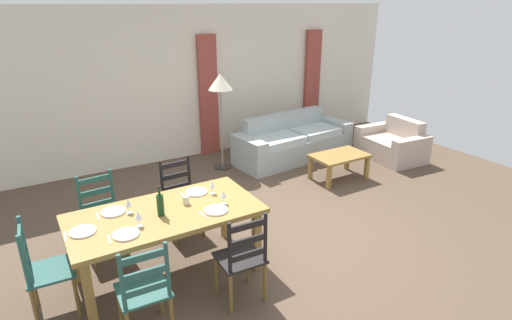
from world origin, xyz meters
TOP-DOWN VIEW (x-y plane):
  - ground_plane at (0.00, 0.00)m, footprint 9.60×9.60m
  - wall_far at (0.00, 3.30)m, footprint 9.60×0.16m
  - curtain_panel_left at (0.59, 3.16)m, footprint 0.35×0.08m
  - curtain_panel_right at (2.99, 3.16)m, footprint 0.35×0.08m
  - dining_table at (-1.40, -0.10)m, footprint 1.90×0.96m
  - dining_chair_near_left at (-1.86, -0.85)m, footprint 0.44×0.42m
  - dining_chair_near_right at (-0.93, -0.85)m, footprint 0.44×0.42m
  - dining_chair_far_left at (-1.89, 0.67)m, footprint 0.45×0.43m
  - dining_chair_far_right at (-0.96, 0.65)m, footprint 0.44×0.42m
  - dining_chair_head_west at (-2.55, -0.09)m, footprint 0.42×0.44m
  - dinner_plate_near_left at (-1.85, -0.35)m, footprint 0.24×0.24m
  - fork_near_left at (-2.00, -0.35)m, footprint 0.03×0.17m
  - dinner_plate_near_right at (-0.95, -0.35)m, footprint 0.24×0.24m
  - fork_near_right at (-1.10, -0.35)m, footprint 0.03×0.17m
  - dinner_plate_far_left at (-1.85, 0.15)m, footprint 0.24×0.24m
  - fork_far_left at (-2.00, 0.15)m, footprint 0.03×0.17m
  - dinner_plate_far_right at (-0.95, 0.15)m, footprint 0.24×0.24m
  - fork_far_right at (-1.10, 0.15)m, footprint 0.03×0.17m
  - dinner_plate_head_west at (-2.18, -0.10)m, footprint 0.24×0.24m
  - fork_head_west at (-2.33, -0.10)m, footprint 0.03×0.17m
  - wine_bottle at (-1.45, -0.15)m, footprint 0.07×0.07m
  - wine_glass_near_left at (-1.70, -0.25)m, footprint 0.06×0.06m
  - wine_glass_near_right at (-0.81, -0.25)m, footprint 0.06×0.06m
  - wine_glass_far_left at (-1.71, 0.06)m, footprint 0.06×0.06m
  - wine_glass_far_right at (-0.81, 0.04)m, footprint 0.06×0.06m
  - coffee_cup_primary at (-1.15, -0.04)m, footprint 0.07×0.07m
  - couch at (1.79, 2.16)m, footprint 2.35×1.02m
  - coffee_table at (1.86, 0.94)m, footprint 0.90×0.56m
  - armchair_upholstered at (3.41, 1.19)m, footprint 0.88×1.22m
  - standing_lamp at (0.44, 2.34)m, footprint 0.40×0.40m

SIDE VIEW (x-z plane):
  - ground_plane at x=0.00m, z-range -0.02..0.00m
  - armchair_upholstered at x=3.41m, z-range -0.11..0.61m
  - couch at x=1.79m, z-range -0.11..0.69m
  - coffee_table at x=1.86m, z-range 0.15..0.57m
  - dining_chair_near_left at x=-1.86m, z-range 0.00..0.96m
  - dining_chair_near_right at x=-0.93m, z-range 0.00..0.96m
  - dining_chair_far_left at x=-1.89m, z-range 0.00..0.96m
  - dining_chair_far_right at x=-0.96m, z-range 0.00..0.96m
  - dining_chair_head_west at x=-2.55m, z-range 0.00..0.96m
  - dining_table at x=-1.40m, z-range 0.29..1.04m
  - fork_near_left at x=-2.00m, z-range 0.75..0.76m
  - fork_near_right at x=-1.10m, z-range 0.75..0.76m
  - fork_far_left at x=-2.00m, z-range 0.75..0.76m
  - fork_far_right at x=-1.10m, z-range 0.75..0.76m
  - fork_head_west at x=-2.33m, z-range 0.75..0.76m
  - dinner_plate_near_left at x=-1.85m, z-range 0.75..0.77m
  - dinner_plate_near_right at x=-0.95m, z-range 0.75..0.77m
  - dinner_plate_far_left at x=-1.85m, z-range 0.75..0.77m
  - dinner_plate_far_right at x=-0.95m, z-range 0.75..0.77m
  - dinner_plate_head_west at x=-2.18m, z-range 0.75..0.77m
  - coffee_cup_primary at x=-1.15m, z-range 0.75..0.84m
  - wine_glass_near_left at x=-1.70m, z-range 0.78..0.94m
  - wine_glass_near_right at x=-0.81m, z-range 0.78..0.94m
  - wine_glass_far_left at x=-1.71m, z-range 0.78..0.94m
  - wine_glass_far_right at x=-0.81m, z-range 0.78..0.94m
  - wine_bottle at x=-1.45m, z-range 0.71..1.03m
  - curtain_panel_left at x=0.59m, z-range 0.00..2.20m
  - curtain_panel_right at x=2.99m, z-range 0.00..2.20m
  - wall_far at x=0.00m, z-range 0.00..2.70m
  - standing_lamp at x=0.44m, z-range 0.59..2.23m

